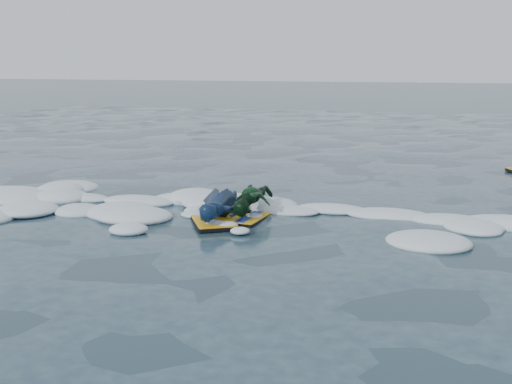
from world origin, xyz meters
TOP-DOWN VIEW (x-y plane):
  - ground at (0.00, 0.00)m, footprint 120.00×120.00m
  - foam_band at (0.00, 1.03)m, footprint 12.00×3.10m
  - prone_woman_unit at (-0.36, 0.69)m, footprint 0.97×1.61m
  - prone_child_unit at (0.10, 0.95)m, footprint 0.58×1.19m

SIDE VIEW (x-z plane):
  - ground at x=0.00m, z-range 0.00..0.00m
  - foam_band at x=0.00m, z-range -0.15..0.15m
  - prone_woman_unit at x=-0.36m, z-range 0.00..0.39m
  - prone_child_unit at x=0.10m, z-range 0.00..0.45m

